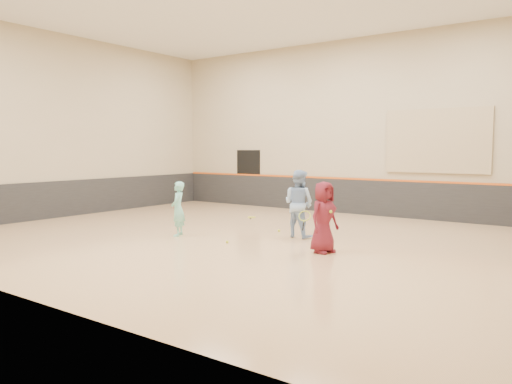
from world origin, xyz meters
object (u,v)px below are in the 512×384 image
Objects in this scene: young_man at (324,217)px; spare_racket at (252,217)px; instructor at (299,204)px; girl at (178,209)px.

young_man is 5.79m from spare_racket.
girl is at bearing 37.84° from instructor.
girl is 2.32× the size of spare_racket.
girl is at bearing 107.01° from young_man.
spare_racket is at bearing 64.33° from young_man.
instructor is 3.88m from spare_racket.
girl is at bearing -83.30° from spare_racket.
instructor is at bearing 93.99° from girl.
young_man reaches higher than spare_racket.
instructor reaches higher than spare_racket.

